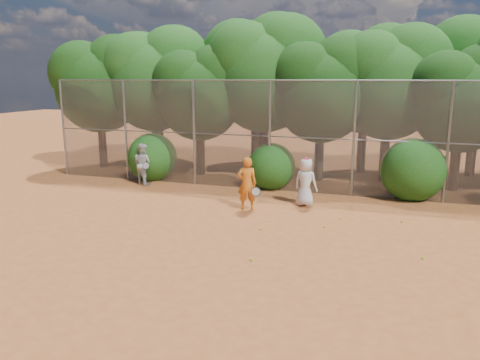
% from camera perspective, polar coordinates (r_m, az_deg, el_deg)
% --- Properties ---
extents(ground, '(80.00, 80.00, 0.00)m').
position_cam_1_polar(ground, '(11.71, 0.87, -8.11)').
color(ground, '#A75525').
rests_on(ground, ground).
extents(fence_back, '(20.05, 0.09, 4.03)m').
position_cam_1_polar(fence_back, '(16.94, 6.54, 5.38)').
color(fence_back, gray).
rests_on(fence_back, ground).
extents(tree_0, '(4.38, 3.81, 6.00)m').
position_cam_1_polar(tree_0, '(22.44, -16.68, 11.47)').
color(tree_0, black).
rests_on(tree_0, ground).
extents(tree_1, '(4.64, 4.03, 6.35)m').
position_cam_1_polar(tree_1, '(21.57, -10.33, 12.38)').
color(tree_1, black).
rests_on(tree_1, ground).
extents(tree_2, '(3.99, 3.47, 5.47)m').
position_cam_1_polar(tree_2, '(19.86, -4.78, 10.88)').
color(tree_2, black).
rests_on(tree_2, ground).
extents(tree_3, '(4.89, 4.26, 6.70)m').
position_cam_1_polar(tree_3, '(20.00, 3.16, 13.24)').
color(tree_3, black).
rests_on(tree_3, ground).
extents(tree_4, '(4.19, 3.64, 5.73)m').
position_cam_1_polar(tree_4, '(18.91, 10.10, 11.18)').
color(tree_4, black).
rests_on(tree_4, ground).
extents(tree_5, '(4.51, 3.92, 6.17)m').
position_cam_1_polar(tree_5, '(19.52, 17.93, 11.67)').
color(tree_5, black).
rests_on(tree_5, ground).
extents(tree_6, '(3.86, 3.36, 5.29)m').
position_cam_1_polar(tree_6, '(18.67, 25.53, 9.27)').
color(tree_6, black).
rests_on(tree_6, ground).
extents(tree_9, '(4.83, 4.20, 6.62)m').
position_cam_1_polar(tree_9, '(24.07, -9.84, 12.80)').
color(tree_9, black).
rests_on(tree_9, ground).
extents(tree_10, '(5.15, 4.48, 7.06)m').
position_cam_1_polar(tree_10, '(22.39, 2.13, 13.75)').
color(tree_10, black).
rests_on(tree_10, ground).
extents(tree_11, '(4.64, 4.03, 6.35)m').
position_cam_1_polar(tree_11, '(21.15, 15.23, 12.16)').
color(tree_11, black).
rests_on(tree_11, ground).
extents(bush_0, '(2.00, 2.00, 2.00)m').
position_cam_1_polar(bush_0, '(19.40, -10.64, 3.00)').
color(bush_0, '#184C13').
rests_on(bush_0, ground).
extents(bush_1, '(1.80, 1.80, 1.80)m').
position_cam_1_polar(bush_1, '(17.60, 3.84, 1.90)').
color(bush_1, '#184C13').
rests_on(bush_1, ground).
extents(bush_2, '(2.20, 2.20, 2.20)m').
position_cam_1_polar(bush_2, '(17.06, 20.35, 1.49)').
color(bush_2, '#184C13').
rests_on(bush_2, ground).
extents(player_yellow, '(0.87, 0.61, 1.68)m').
position_cam_1_polar(player_yellow, '(14.69, 0.86, -0.43)').
color(player_yellow, orange).
rests_on(player_yellow, ground).
extents(player_teen, '(0.87, 0.68, 1.60)m').
position_cam_1_polar(player_teen, '(15.28, 8.02, -0.22)').
color(player_teen, white).
rests_on(player_teen, ground).
extents(player_white, '(0.94, 0.84, 1.61)m').
position_cam_1_polar(player_white, '(18.63, -11.75, 1.95)').
color(player_white, silver).
rests_on(player_white, ground).
extents(ball_0, '(0.07, 0.07, 0.07)m').
position_cam_1_polar(ball_0, '(13.28, 10.24, -5.64)').
color(ball_0, '#AFD827').
rests_on(ball_0, ground).
extents(ball_1, '(0.07, 0.07, 0.07)m').
position_cam_1_polar(ball_1, '(14.19, 12.08, -4.54)').
color(ball_1, '#AFD827').
rests_on(ball_1, ground).
extents(ball_2, '(0.07, 0.07, 0.07)m').
position_cam_1_polar(ball_2, '(10.84, 1.40, -9.66)').
color(ball_2, '#AFD827').
rests_on(ball_2, ground).
extents(ball_3, '(0.07, 0.07, 0.07)m').
position_cam_1_polar(ball_3, '(11.70, 21.36, -8.85)').
color(ball_3, '#AFD827').
rests_on(ball_3, ground).
extents(ball_4, '(0.07, 0.07, 0.07)m').
position_cam_1_polar(ball_4, '(12.89, 2.54, -6.01)').
color(ball_4, '#AFD827').
rests_on(ball_4, ground).
extents(ball_5, '(0.07, 0.07, 0.07)m').
position_cam_1_polar(ball_5, '(14.34, 19.12, -4.79)').
color(ball_5, '#AFD827').
rests_on(ball_5, ground).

